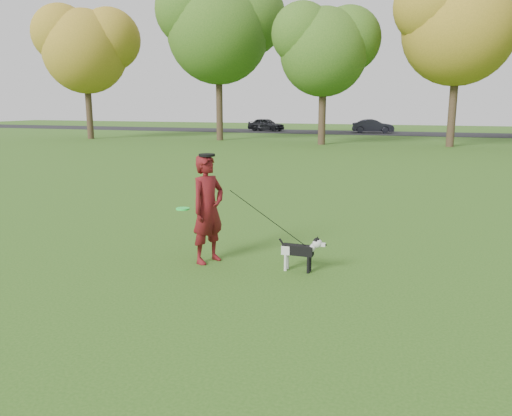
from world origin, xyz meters
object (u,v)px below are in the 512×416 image
at_px(car_left, 266,125).
at_px(car_mid, 373,126).
at_px(dog, 302,249).
at_px(man, 208,209).

relative_size(car_left, car_mid, 0.97).
height_order(dog, car_mid, car_mid).
height_order(car_left, car_mid, car_left).
xyz_separation_m(dog, car_mid, (-3.51, 39.87, 0.28)).
bearing_deg(dog, man, -178.84).
height_order(man, dog, man).
xyz_separation_m(man, car_mid, (-1.89, 39.90, -0.28)).
bearing_deg(car_left, car_mid, -78.93).
bearing_deg(man, car_left, 38.75).
bearing_deg(car_left, dog, -149.74).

